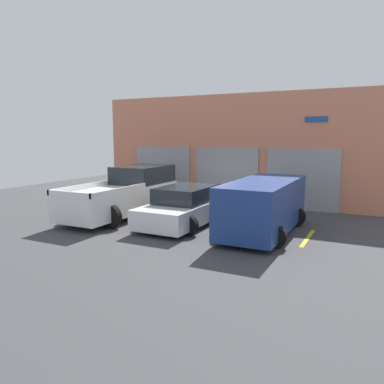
% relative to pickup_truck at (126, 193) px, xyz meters
% --- Properties ---
extents(ground_plane, '(28.00, 28.00, 0.00)m').
position_rel_pickup_truck_xyz_m(ground_plane, '(2.85, 1.17, -0.88)').
color(ground_plane, '#3D3D3F').
extents(shophouse_building, '(13.45, 0.68, 5.04)m').
position_rel_pickup_truck_xyz_m(shophouse_building, '(2.85, 4.45, 1.58)').
color(shophouse_building, '#D17A5B').
rests_on(shophouse_building, ground).
extents(pickup_truck, '(2.51, 5.59, 1.90)m').
position_rel_pickup_truck_xyz_m(pickup_truck, '(0.00, 0.00, 0.00)').
color(pickup_truck, white).
rests_on(pickup_truck, ground).
extents(sedan_white, '(2.27, 4.48, 1.36)m').
position_rel_pickup_truck_xyz_m(sedan_white, '(2.85, -0.30, -0.24)').
color(sedan_white, white).
rests_on(sedan_white, ground).
extents(sedan_side, '(2.20, 4.73, 1.73)m').
position_rel_pickup_truck_xyz_m(sedan_side, '(5.71, -0.33, 0.05)').
color(sedan_side, navy).
rests_on(sedan_side, ground).
extents(parking_stripe_far_left, '(0.12, 2.20, 0.01)m').
position_rel_pickup_truck_xyz_m(parking_stripe_far_left, '(-1.43, -0.33, -0.88)').
color(parking_stripe_far_left, gold).
rests_on(parking_stripe_far_left, ground).
extents(parking_stripe_left, '(0.12, 2.20, 0.01)m').
position_rel_pickup_truck_xyz_m(parking_stripe_left, '(1.43, -0.33, -0.88)').
color(parking_stripe_left, gold).
rests_on(parking_stripe_left, ground).
extents(parking_stripe_centre, '(0.12, 2.20, 0.01)m').
position_rel_pickup_truck_xyz_m(parking_stripe_centre, '(4.28, -0.33, -0.88)').
color(parking_stripe_centre, gold).
rests_on(parking_stripe_centre, ground).
extents(parking_stripe_right, '(0.12, 2.20, 0.01)m').
position_rel_pickup_truck_xyz_m(parking_stripe_right, '(7.14, -0.33, -0.88)').
color(parking_stripe_right, gold).
rests_on(parking_stripe_right, ground).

